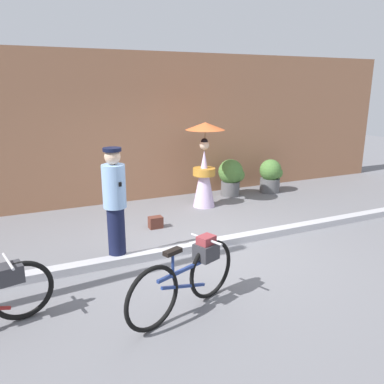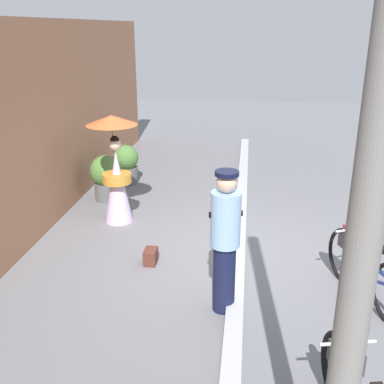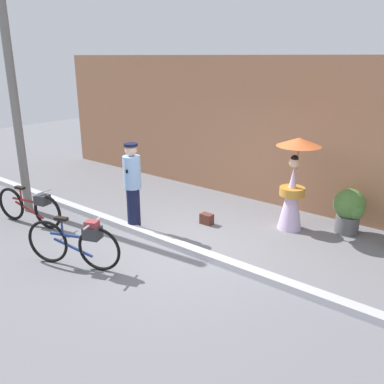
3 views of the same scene
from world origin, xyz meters
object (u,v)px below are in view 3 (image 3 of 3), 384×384
bicycle_near_officer (77,242)px  potted_plant_small (350,209)px  bicycle_far_side (31,206)px  backpack_on_pavement (207,219)px  person_officer (132,184)px  person_with_parasol (293,183)px  utility_pole (14,101)px

bicycle_near_officer → potted_plant_small: potted_plant_small is taller
bicycle_far_side → backpack_on_pavement: bearing=39.2°
person_officer → person_with_parasol: person_with_parasol is taller
person_with_parasol → utility_pole: size_ratio=0.38×
bicycle_far_side → backpack_on_pavement: (2.77, 2.25, -0.29)m
person_officer → utility_pole: bearing=-163.2°
bicycle_near_officer → utility_pole: bearing=163.7°
bicycle_near_officer → bicycle_far_side: 2.28m
backpack_on_pavement → utility_pole: (-3.58, -1.87, 2.29)m
bicycle_far_side → person_officer: size_ratio=0.98×
bicycle_near_officer → bicycle_far_side: bearing=167.2°
person_officer → utility_pole: size_ratio=0.36×
person_with_parasol → utility_pole: utility_pole is taller
bicycle_near_officer → person_officer: bearing=104.8°
potted_plant_small → backpack_on_pavement: potted_plant_small is taller
bicycle_near_officer → utility_pole: utility_pole is taller
bicycle_near_officer → person_with_parasol: 4.17m
potted_plant_small → backpack_on_pavement: (-2.41, -1.37, -0.38)m
backpack_on_pavement → utility_pole: size_ratio=0.05×
person_officer → potted_plant_small: (3.40, 2.45, -0.44)m
bicycle_near_officer → person_officer: 1.79m
bicycle_far_side → backpack_on_pavement: 3.58m
backpack_on_pavement → utility_pole: utility_pole is taller
backpack_on_pavement → potted_plant_small: bearing=29.6°
utility_pole → bicycle_near_officer: bearing=-16.3°
utility_pole → bicycle_far_side: bearing=-25.4°
bicycle_far_side → person_with_parasol: bearing=36.7°
person_officer → backpack_on_pavement: 1.68m
bicycle_near_officer → utility_pole: 3.71m
bicycle_far_side → person_officer: bearing=33.3°
person_with_parasol → bicycle_near_officer: bearing=-118.7°
bicycle_far_side → backpack_on_pavement: size_ratio=6.68×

